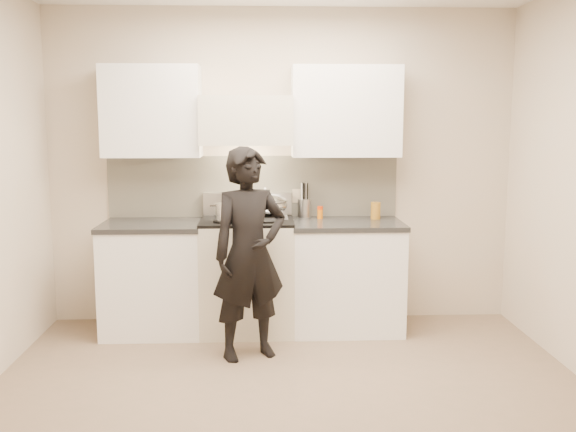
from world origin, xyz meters
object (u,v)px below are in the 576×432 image
Objects in this scene: stove at (248,274)px; wok at (269,205)px; counter_right at (346,275)px; utensil_crock at (304,207)px; person at (249,254)px.

stove is 2.41× the size of wok.
stove is 1.04× the size of counter_right.
utensil_crock is at bearing 144.15° from counter_right.
stove is at bearing -153.46° from utensil_crock.
wok is 0.33m from utensil_crock.
wok is 1.33× the size of utensil_crock.
counter_right is at bearing -35.85° from utensil_crock.
wok is (-0.64, 0.13, 0.58)m from counter_right.
person is (-0.16, -0.76, -0.26)m from wok.
person is at bearing -101.62° from wok.
wok is (0.19, 0.13, 0.57)m from stove.
wok is 0.25× the size of person.
utensil_crock is (0.31, 0.12, -0.03)m from wok.
utensil_crock is 0.19× the size of person.
counter_right is 0.88m from wok.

